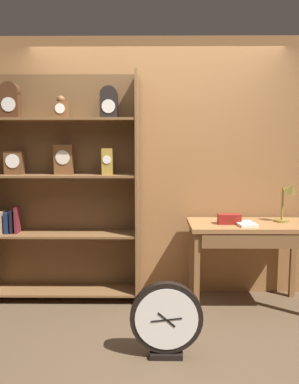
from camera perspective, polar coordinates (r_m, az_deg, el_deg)
The scene contains 8 objects.
ground_plane at distance 3.09m, azimuth 1.24°, elevation -22.90°, with size 10.00×10.00×0.00m, color brown.
back_wood_panel at distance 3.90m, azimuth 1.06°, elevation 3.51°, with size 4.80×0.05×2.60m, color #9E6B3D.
bookshelf at distance 3.83m, azimuth -13.11°, elevation 1.18°, with size 1.46×0.33×2.23m.
workbench at distance 3.70m, azimuth 14.76°, elevation -6.33°, with size 1.13×0.57×0.81m.
desk_lamp at distance 3.80m, azimuth 20.08°, elevation -0.69°, with size 0.21×0.21×0.40m.
toolbox_small at distance 3.61m, azimuth 11.86°, elevation -3.98°, with size 0.21×0.10×0.09m, color maroon.
open_repair_manual at distance 3.58m, azimuth 14.21°, elevation -4.66°, with size 0.16×0.22×0.03m, color silver.
round_clock_large at distance 2.90m, azimuth 2.54°, elevation -18.57°, with size 0.53×0.11×0.57m.
Camera 1 is at (-0.04, -2.67, 1.55)m, focal length 35.58 mm.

